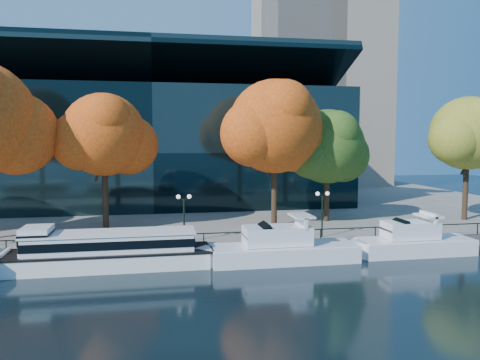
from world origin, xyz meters
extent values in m
plane|color=black|center=(0.00, 0.00, 0.00)|extent=(160.00, 160.00, 0.00)
cube|color=slate|center=(0.00, 36.50, 0.50)|extent=(90.00, 67.00, 1.00)
cube|color=#47443F|center=(0.00, 3.05, 0.50)|extent=(90.00, 0.25, 1.00)
cube|color=black|center=(0.00, 3.25, 1.95)|extent=(88.20, 0.08, 0.08)
cube|color=black|center=(0.00, 3.25, 1.45)|extent=(0.07, 0.07, 0.90)
cube|color=black|center=(-4.00, 32.00, 8.00)|extent=(50.00, 24.00, 16.00)
cube|color=black|center=(-4.00, 28.00, 17.50)|extent=(50.00, 17.14, 7.86)
cube|color=tan|center=(28.00, 55.00, 32.50)|extent=(22.00, 22.00, 65.00)
cube|color=white|center=(-7.68, 1.35, 0.61)|extent=(15.54, 3.77, 1.22)
cube|color=black|center=(-7.68, 1.35, 1.24)|extent=(15.85, 3.85, 0.13)
cube|color=white|center=(-7.13, 1.35, 1.94)|extent=(12.12, 3.09, 1.33)
cube|color=black|center=(-7.13, 1.35, 2.00)|extent=(12.28, 3.17, 0.61)
cube|color=white|center=(-7.13, 1.35, 2.66)|extent=(12.43, 3.25, 0.11)
cube|color=white|center=(-12.34, 1.35, 2.28)|extent=(2.00, 2.64, 2.00)
cube|color=black|center=(-12.34, 1.35, 2.50)|extent=(2.05, 2.72, 0.78)
cube|color=white|center=(6.04, 0.64, 0.66)|extent=(11.50, 3.29, 1.31)
cube|color=white|center=(0.29, 0.64, 0.66)|extent=(2.52, 2.52, 1.31)
cube|color=white|center=(6.04, 0.64, 1.34)|extent=(11.27, 3.22, 0.09)
cube|color=white|center=(5.46, 0.64, 2.14)|extent=(5.18, 2.47, 1.42)
cube|color=black|center=(3.97, 0.64, 2.25)|extent=(2.27, 2.37, 1.79)
cube|color=white|center=(7.42, 0.64, 3.18)|extent=(0.27, 2.56, 0.88)
cube|color=white|center=(7.42, 0.64, 3.62)|extent=(1.53, 2.56, 0.16)
cube|color=white|center=(17.44, 0.96, 0.65)|extent=(9.68, 3.01, 1.29)
cube|color=white|center=(12.60, 0.96, 0.65)|extent=(2.37, 2.37, 1.29)
cube|color=white|center=(17.44, 0.96, 1.31)|extent=(9.48, 2.95, 0.09)
cube|color=white|center=(16.96, 0.96, 2.10)|extent=(4.36, 2.26, 1.40)
cube|color=black|center=(15.70, 0.96, 2.20)|extent=(1.97, 2.17, 1.62)
cube|color=white|center=(18.60, 0.96, 3.12)|extent=(0.27, 2.35, 0.86)
cube|color=white|center=(18.60, 0.96, 3.23)|extent=(1.51, 2.35, 0.16)
sphere|color=#AF300E|center=(-15.84, 10.15, 10.10)|extent=(7.33, 7.33, 7.33)
cylinder|color=black|center=(-8.57, 12.10, 4.61)|extent=(0.56, 0.56, 7.22)
cylinder|color=black|center=(-8.07, 12.30, 7.45)|extent=(1.16, 1.75, 3.62)
cylinder|color=black|center=(-8.97, 11.80, 7.19)|extent=(1.07, 1.21, 3.23)
sphere|color=#AF300E|center=(-8.57, 12.10, 10.03)|extent=(7.89, 7.89, 7.89)
sphere|color=#AF300E|center=(-6.40, 13.29, 9.04)|extent=(5.92, 5.92, 5.92)
sphere|color=#AF300E|center=(-10.54, 11.31, 9.44)|extent=(5.52, 5.52, 5.52)
sphere|color=#AF300E|center=(-8.17, 10.52, 11.41)|extent=(4.74, 4.74, 4.74)
cylinder|color=black|center=(7.76, 10.43, 4.93)|extent=(0.56, 0.56, 7.87)
cylinder|color=black|center=(8.26, 10.63, 8.02)|extent=(1.23, 1.88, 3.93)
cylinder|color=black|center=(7.36, 10.13, 7.74)|extent=(1.13, 1.28, 3.51)
sphere|color=#AF300E|center=(7.76, 10.43, 10.83)|extent=(9.18, 9.18, 9.18)
sphere|color=#AF300E|center=(10.29, 11.81, 9.69)|extent=(6.89, 6.89, 6.89)
sphere|color=#AF300E|center=(5.47, 9.51, 10.15)|extent=(6.43, 6.43, 6.43)
sphere|color=#AF300E|center=(8.22, 8.60, 12.44)|extent=(5.51, 5.51, 5.51)
cylinder|color=black|center=(13.89, 12.15, 4.13)|extent=(0.56, 0.56, 6.27)
cylinder|color=black|center=(14.39, 12.35, 6.59)|extent=(1.05, 1.56, 3.15)
cylinder|color=black|center=(13.49, 11.85, 6.37)|extent=(0.97, 1.09, 2.82)
sphere|color=#294A17|center=(13.89, 12.15, 8.83)|extent=(7.70, 7.70, 7.70)
sphere|color=#294A17|center=(16.00, 13.30, 7.87)|extent=(5.78, 5.78, 5.78)
sphere|color=#294A17|center=(11.96, 11.38, 8.25)|extent=(5.39, 5.39, 5.39)
sphere|color=#294A17|center=(14.27, 10.60, 10.18)|extent=(4.62, 4.62, 4.62)
cylinder|color=black|center=(28.77, 10.27, 4.69)|extent=(0.56, 0.56, 7.38)
cylinder|color=black|center=(29.27, 10.47, 7.59)|extent=(1.18, 1.78, 3.69)
cylinder|color=black|center=(28.37, 9.97, 7.32)|extent=(1.08, 1.22, 3.30)
sphere|color=olive|center=(28.77, 10.27, 10.22)|extent=(7.73, 7.73, 7.73)
sphere|color=olive|center=(30.89, 11.43, 9.25)|extent=(5.80, 5.80, 5.80)
sphere|color=olive|center=(26.84, 9.50, 9.64)|extent=(5.41, 5.41, 5.41)
cylinder|color=black|center=(-1.51, 4.50, 2.80)|extent=(0.14, 0.14, 3.60)
cube|color=black|center=(-1.51, 4.50, 4.65)|extent=(0.90, 0.06, 0.06)
sphere|color=white|center=(-1.96, 4.50, 4.85)|extent=(0.36, 0.36, 0.36)
sphere|color=white|center=(-1.06, 4.50, 4.85)|extent=(0.36, 0.36, 0.36)
cylinder|color=black|center=(10.58, 4.50, 2.80)|extent=(0.14, 0.14, 3.60)
cube|color=black|center=(10.58, 4.50, 4.65)|extent=(0.90, 0.06, 0.06)
sphere|color=white|center=(10.13, 4.50, 4.85)|extent=(0.36, 0.36, 0.36)
sphere|color=white|center=(11.03, 4.50, 4.85)|extent=(0.36, 0.36, 0.36)
camera|label=1|loc=(-3.86, -34.14, 9.61)|focal=35.00mm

